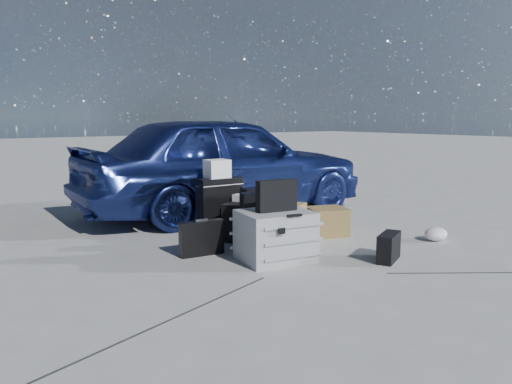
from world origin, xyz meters
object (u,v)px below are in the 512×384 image
suitcase_left (262,220)px  suitcase_right (220,205)px  car (224,164)px  duffel_bag (254,218)px  briefcase (202,238)px  cardboard_box (327,221)px  pelican_case (275,236)px

suitcase_left → suitcase_right: suitcase_right is taller
car → suitcase_left: car is taller
duffel_bag → briefcase: bearing=175.7°
briefcase → duffel_bag: duffel_bag is taller
suitcase_left → car: bearing=85.7°
car → suitcase_left: (-0.69, -1.79, -0.39)m
suitcase_right → cardboard_box: 1.21m
car → suitcase_right: 1.20m
briefcase → cardboard_box: 1.52m
pelican_case → suitcase_left: 0.45m
suitcase_left → suitcase_right: 0.85m
suitcase_right → cardboard_box: size_ratio=1.51×
pelican_case → suitcase_right: bearing=91.7°
cardboard_box → car: bearing=96.6°
suitcase_left → duffel_bag: 0.50m
suitcase_right → cardboard_box: suitcase_right is taller
briefcase → cardboard_box: size_ratio=1.04×
pelican_case → suitcase_left: bearing=78.8°
car → duffel_bag: car is taller
pelican_case → briefcase: (-0.46, 0.54, -0.06)m
pelican_case → briefcase: pelican_case is taller
car → suitcase_left: bearing=161.5°
briefcase → car: bearing=59.4°
car → suitcase_right: size_ratio=6.39×
car → duffel_bag: (-0.47, -1.35, -0.47)m
car → suitcase_right: bearing=147.6°
briefcase → suitcase_left: (0.63, -0.12, 0.11)m
car → briefcase: 2.19m
car → suitcase_left: 1.96m
briefcase → suitcase_left: size_ratio=0.76×
car → pelican_case: car is taller
pelican_case → briefcase: bearing=141.2°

